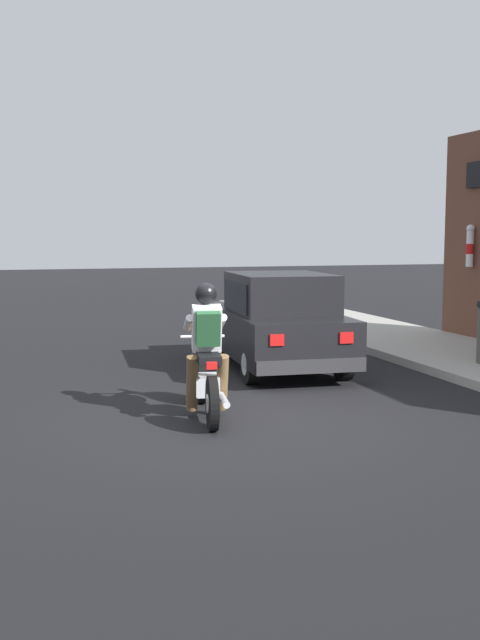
{
  "coord_description": "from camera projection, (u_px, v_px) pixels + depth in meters",
  "views": [
    {
      "loc": [
        -2.66,
        -8.28,
        2.19
      ],
      "look_at": [
        0.55,
        2.02,
        0.95
      ],
      "focal_mm": 42.0,
      "sensor_mm": 36.0,
      "label": 1
    }
  ],
  "objects": [
    {
      "name": "car_hatchback",
      "position": [
        277.0,
        322.0,
        12.14
      ],
      "size": [
        1.92,
        3.89,
        1.57
      ],
      "color": "black",
      "rests_on": "ground"
    },
    {
      "name": "ground_plane",
      "position": [
        247.0,
        419.0,
        8.89
      ],
      "size": [
        80.0,
        80.0,
        0.0
      ],
      "primitive_type": "plane",
      "color": "black"
    },
    {
      "name": "sidewalk_curb",
      "position": [
        458.0,
        355.0,
        13.17
      ],
      "size": [
        2.6,
        22.0,
        0.14
      ],
      "primitive_type": "cube",
      "color": "#9E9B93",
      "rests_on": "ground"
    },
    {
      "name": "motorcycle_with_rider",
      "position": [
        206.0,
        361.0,
        8.97
      ],
      "size": [
        0.65,
        2.01,
        1.62
      ],
      "color": "black",
      "rests_on": "ground"
    }
  ]
}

